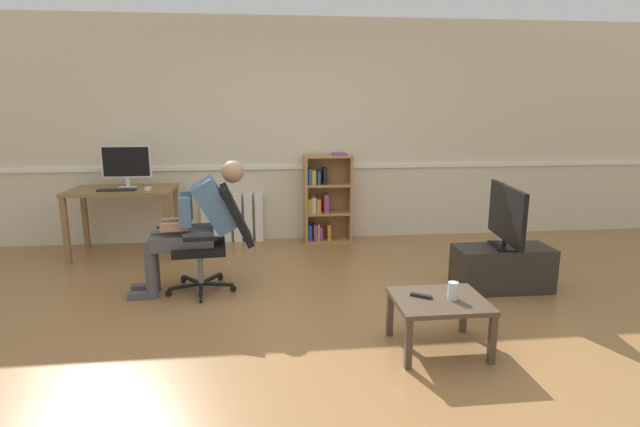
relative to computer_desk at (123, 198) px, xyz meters
The scene contains 15 objects.
ground_plane 2.97m from the computer_desk, 47.90° to the right, with size 18.00×18.00×0.00m, color olive.
back_wall 2.13m from the computer_desk, 14.42° to the left, with size 12.00×0.13×2.70m.
computer_desk is the anchor object (origin of this frame).
imac_monitor 0.40m from the computer_desk, 56.93° to the left, with size 0.55×0.14×0.48m.
keyboard 0.19m from the computer_desk, 96.68° to the right, with size 0.40×0.12×0.02m, color black.
computer_mouse 0.36m from the computer_desk, 21.01° to the right, with size 0.06×0.10×0.03m, color white.
bookshelf 2.35m from the computer_desk, ahead, with size 0.58×0.29×1.11m.
radiator 1.29m from the computer_desk, 18.21° to the left, with size 0.76×0.08×0.61m.
office_chair 1.73m from the computer_desk, 48.22° to the right, with size 0.81×0.62×0.97m.
person_seated 1.63m from the computer_desk, 53.02° to the right, with size 1.06×0.42×1.19m.
tv_stand 4.09m from the computer_desk, 22.83° to the right, with size 0.87×0.38×0.41m.
tv_screen 4.07m from the computer_desk, 22.82° to the right, with size 0.24×0.84×0.56m.
coffee_table 3.83m from the computer_desk, 43.52° to the right, with size 0.62×0.54×0.37m.
drinking_glass 3.90m from the computer_desk, 42.88° to the right, with size 0.07×0.07×0.12m, color silver.
spare_remote 3.72m from the computer_desk, 44.30° to the right, with size 0.04×0.15×0.02m, color black.
Camera 1 is at (-0.35, -3.60, 1.67)m, focal length 28.06 mm.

